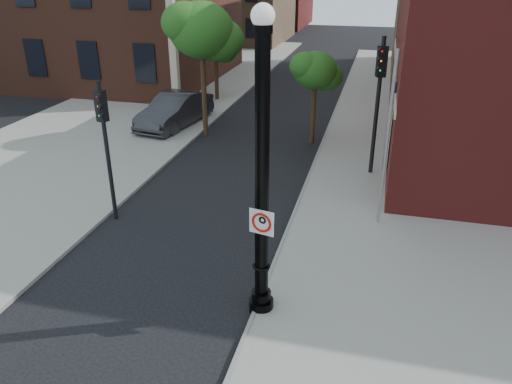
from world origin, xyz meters
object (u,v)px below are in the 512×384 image
(parked_car, at_px, (175,110))
(traffic_signal_left, at_px, (104,129))
(traffic_signal_right, at_px, (379,85))
(no_parking_sign, at_px, (262,222))
(lamppost, at_px, (262,189))

(parked_car, relative_size, traffic_signal_left, 1.12)
(traffic_signal_left, bearing_deg, traffic_signal_right, 51.34)
(no_parking_sign, bearing_deg, traffic_signal_right, 89.54)
(lamppost, bearing_deg, parked_car, 120.19)
(lamppost, xyz_separation_m, parked_car, (-7.84, 13.48, -2.44))
(no_parking_sign, bearing_deg, traffic_signal_left, 160.46)
(lamppost, bearing_deg, traffic_signal_right, 76.72)
(lamppost, height_order, parked_car, lamppost)
(no_parking_sign, bearing_deg, parked_car, 132.35)
(traffic_signal_left, relative_size, traffic_signal_right, 0.86)
(lamppost, height_order, no_parking_sign, lamppost)
(parked_car, bearing_deg, lamppost, -50.95)
(lamppost, xyz_separation_m, no_parking_sign, (0.04, -0.18, -0.73))
(parked_car, bearing_deg, traffic_signal_left, -69.94)
(traffic_signal_left, bearing_deg, lamppost, -15.57)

